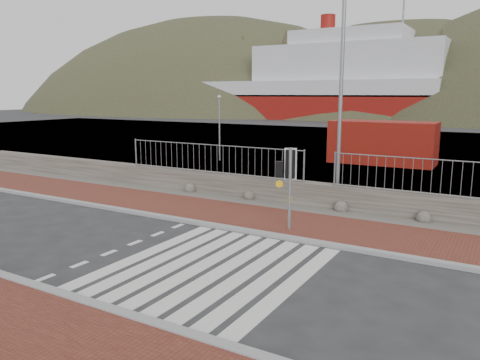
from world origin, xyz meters
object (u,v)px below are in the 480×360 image
Objects in this scene: ferry at (311,87)px; shipping_container at (382,143)px; streetlight at (344,79)px; traffic_signal_far at (289,171)px.

shipping_container is (23.93, -48.10, -4.08)m from ferry.
streetlight reaches higher than shipping_container.
streetlight is 12.31m from shipping_container.
traffic_signal_far is at bearing -68.74° from ferry.
streetlight is 1.37× the size of shipping_container.
shipping_container is (-1.26, 11.75, -3.45)m from streetlight.
traffic_signal_far reaches higher than shipping_container.
shipping_container is at bearing 117.36° from streetlight.
shipping_container is at bearing -109.78° from traffic_signal_far.
shipping_container is at bearing -63.55° from ferry.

